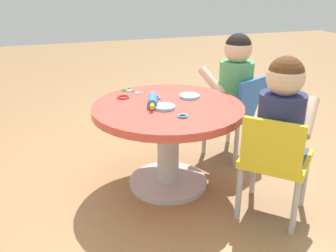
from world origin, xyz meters
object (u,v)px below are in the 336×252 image
seated_child_left (282,112)px  child_chair_left (274,160)px  rolling_pin (153,100)px  craft_table (168,127)px  child_chair_right (238,111)px  craft_scissors (130,90)px  seated_child_right (236,75)px

seated_child_left → child_chair_left: bearing=134.7°
child_chair_left → rolling_pin: size_ratio=2.37×
craft_table → child_chair_right: bearing=-68.0°
child_chair_left → craft_scissors: 0.93m
child_chair_right → craft_scissors: (0.09, 0.68, 0.17)m
child_chair_left → craft_scissors: size_ratio=3.77×
craft_scissors → child_chair_right: bearing=-97.9°
craft_table → child_chair_left: child_chair_left is taller
child_chair_left → rolling_pin: (0.46, 0.46, 0.20)m
seated_child_left → rolling_pin: seated_child_left is taller
child_chair_right → rolling_pin: child_chair_right is taller
seated_child_right → craft_scissors: bearing=85.0°
craft_table → rolling_pin: bearing=70.3°
rolling_pin → craft_table: bearing=-109.7°
child_chair_left → seated_child_right: seated_child_right is taller
child_chair_right → child_chair_left: bearing=166.7°
child_chair_right → seated_child_right: size_ratio=1.05×
seated_child_left → rolling_pin: (0.44, 0.49, -0.03)m
child_chair_left → seated_child_right: bearing=-11.3°
seated_child_right → rolling_pin: bearing=110.8°
seated_child_left → seated_child_right: size_ratio=1.00×
craft_scissors → rolling_pin: bearing=-168.0°
craft_table → child_chair_left: bearing=-138.7°
seated_child_left → craft_scissors: bearing=37.3°
child_chair_left → seated_child_left: seated_child_left is taller
child_chair_right → seated_child_right: 0.23m
craft_table → seated_child_right: bearing=-64.0°
child_chair_right → rolling_pin: bearing=107.2°
child_chair_right → rolling_pin: (-0.19, 0.61, 0.20)m
seated_child_left → child_chair_right: size_ratio=0.95×
seated_child_right → craft_table: bearing=116.0°
child_chair_right → craft_scissors: size_ratio=3.77×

